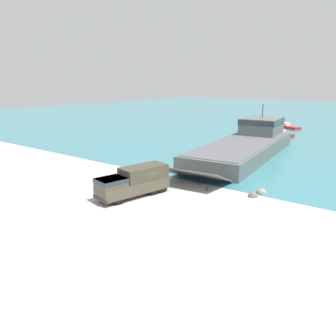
% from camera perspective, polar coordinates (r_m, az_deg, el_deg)
% --- Properties ---
extents(ground_plane, '(240.00, 240.00, 0.00)m').
position_cam_1_polar(ground_plane, '(35.53, -2.89, -4.11)').
color(ground_plane, '#B7B5AD').
extents(water_surface, '(240.00, 180.00, 0.01)m').
position_cam_1_polar(water_surface, '(123.96, 26.86, 7.90)').
color(water_surface, teal).
rests_on(water_surface, ground_plane).
extents(landing_craft, '(11.64, 34.96, 7.58)m').
position_cam_1_polar(landing_craft, '(55.43, 13.73, 4.33)').
color(landing_craft, '#56605B').
rests_on(landing_craft, ground_plane).
extents(military_truck, '(4.12, 8.24, 3.01)m').
position_cam_1_polar(military_truck, '(33.86, -5.95, -2.36)').
color(military_truck, '#4C4738').
rests_on(military_truck, ground_plane).
extents(soldier_on_ramp, '(0.42, 0.50, 1.82)m').
position_cam_1_polar(soldier_on_ramp, '(36.24, -9.69, -2.17)').
color(soldier_on_ramp, '#3D4C33').
rests_on(soldier_on_ramp, ground_plane).
extents(moored_boat_a, '(7.82, 5.34, 1.45)m').
position_cam_1_polar(moored_boat_a, '(76.45, 18.54, 5.74)').
color(moored_boat_a, '#B22323').
rests_on(moored_boat_a, ground_plane).
extents(moored_boat_b, '(7.84, 5.84, 1.29)m').
position_cam_1_polar(moored_boat_b, '(89.81, 19.92, 6.84)').
color(moored_boat_b, '#B22323').
rests_on(moored_boat_b, ground_plane).
extents(mooring_bollard, '(0.30, 0.30, 0.68)m').
position_cam_1_polar(mooring_bollard, '(35.85, 6.88, -3.41)').
color(mooring_bollard, '#333338').
rests_on(mooring_bollard, ground_plane).
extents(shoreline_rock_a, '(1.02, 1.02, 1.02)m').
position_cam_1_polar(shoreline_rock_a, '(35.06, 14.55, -4.85)').
color(shoreline_rock_a, '#66605B').
rests_on(shoreline_rock_a, ground_plane).
extents(shoreline_rock_b, '(1.09, 1.09, 1.09)m').
position_cam_1_polar(shoreline_rock_b, '(36.32, 15.94, -4.26)').
color(shoreline_rock_b, gray).
rests_on(shoreline_rock_b, ground_plane).
extents(shoreline_rock_c, '(0.57, 0.57, 0.57)m').
position_cam_1_polar(shoreline_rock_c, '(45.69, -5.00, 0.16)').
color(shoreline_rock_c, gray).
rests_on(shoreline_rock_c, ground_plane).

